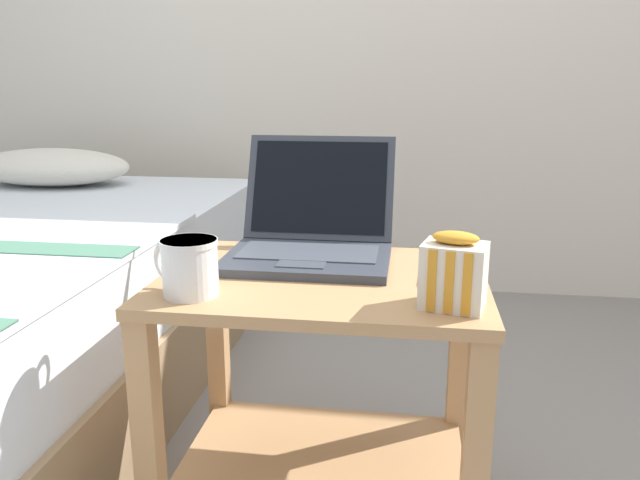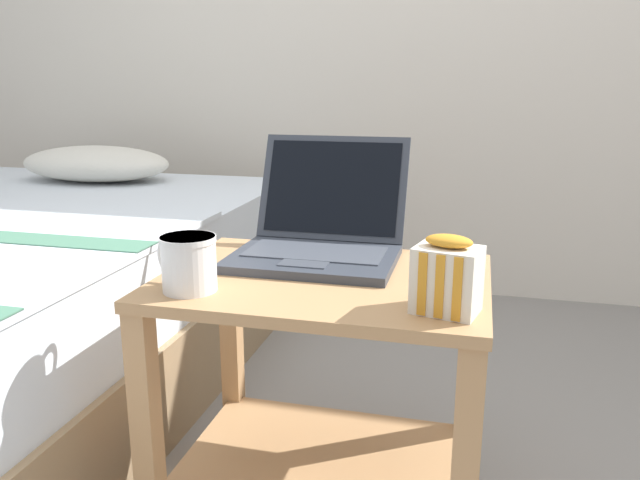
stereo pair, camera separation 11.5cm
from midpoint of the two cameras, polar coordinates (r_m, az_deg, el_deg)
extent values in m
ellipsoid|color=silver|center=(2.65, -24.53, 6.10)|extent=(0.62, 0.36, 0.14)
cube|color=tan|center=(1.21, -2.49, -3.81)|extent=(0.62, 0.47, 0.02)
cube|color=tan|center=(1.39, -2.30, -19.82)|extent=(0.58, 0.43, 0.02)
cube|color=tan|center=(1.24, -18.07, -18.27)|extent=(0.04, 0.04, 0.53)
cube|color=tan|center=(1.57, -11.38, -10.55)|extent=(0.04, 0.04, 0.53)
cube|color=tan|center=(1.49, 10.29, -11.95)|extent=(0.04, 0.04, 0.53)
cube|color=#333842|center=(1.28, -3.75, -1.80)|extent=(0.34, 0.25, 0.02)
cube|color=#424751|center=(1.30, -3.58, -1.13)|extent=(0.29, 0.14, 0.00)
cube|color=#424751|center=(1.22, -4.43, -2.22)|extent=(0.09, 0.05, 0.00)
cube|color=#333842|center=(1.43, -2.36, 4.80)|extent=(0.34, 0.11, 0.23)
cube|color=black|center=(1.42, -2.39, 4.85)|extent=(0.30, 0.09, 0.20)
cube|color=orange|center=(1.42, 0.67, 5.21)|extent=(0.04, 0.01, 0.03)
cube|color=silver|center=(1.43, 0.65, 6.05)|extent=(0.04, 0.01, 0.03)
cube|color=orange|center=(1.40, 1.06, 2.21)|extent=(0.05, 0.01, 0.03)
cylinder|color=white|center=(1.12, -14.71, -2.49)|extent=(0.10, 0.10, 0.10)
cylinder|color=silver|center=(1.11, -14.86, -0.25)|extent=(0.10, 0.10, 0.01)
cylinder|color=black|center=(1.11, -14.83, -0.70)|extent=(0.09, 0.09, 0.01)
torus|color=white|center=(1.16, -16.42, -1.93)|extent=(0.08, 0.05, 0.08)
cube|color=silver|center=(1.04, 9.05, -3.29)|extent=(0.12, 0.10, 0.11)
cube|color=orange|center=(1.01, 6.96, -3.78)|extent=(0.01, 0.01, 0.10)
cube|color=orange|center=(1.00, 8.51, -3.96)|extent=(0.01, 0.01, 0.10)
cube|color=orange|center=(0.99, 10.09, -4.13)|extent=(0.01, 0.01, 0.10)
ellipsoid|color=orange|center=(1.02, 9.19, 0.17)|extent=(0.09, 0.06, 0.02)
cube|color=black|center=(1.21, 8.41, -3.14)|extent=(0.08, 0.14, 0.01)
cube|color=black|center=(1.21, 8.42, -2.91)|extent=(0.07, 0.13, 0.00)
camera|label=1|loc=(0.06, -92.86, -0.73)|focal=35.00mm
camera|label=2|loc=(0.06, 87.14, 0.73)|focal=35.00mm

